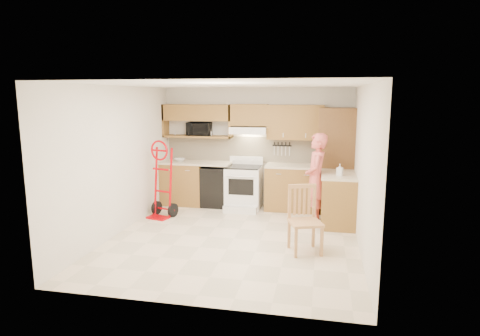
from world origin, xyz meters
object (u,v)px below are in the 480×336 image
(microwave, at_px, (199,129))
(person, at_px, (316,178))
(hand_truck, at_px, (160,183))
(dining_chair, at_px, (305,220))
(range, at_px, (243,184))

(microwave, relative_size, person, 0.31)
(hand_truck, bearing_deg, person, 20.69)
(hand_truck, bearing_deg, dining_chair, -8.83)
(person, height_order, hand_truck, person)
(range, relative_size, person, 0.63)
(range, bearing_deg, microwave, 164.77)
(person, xyz_separation_m, hand_truck, (-2.94, -0.27, -0.16))
(range, xyz_separation_m, hand_truck, (-1.45, -0.90, 0.15))
(microwave, distance_m, hand_truck, 1.58)
(range, height_order, dining_chair, range)
(hand_truck, bearing_deg, range, 47.32)
(hand_truck, bearing_deg, microwave, 85.09)
(range, bearing_deg, dining_chair, -57.74)
(hand_truck, relative_size, dining_chair, 1.34)
(person, xyz_separation_m, dining_chair, (-0.11, -1.54, -0.33))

